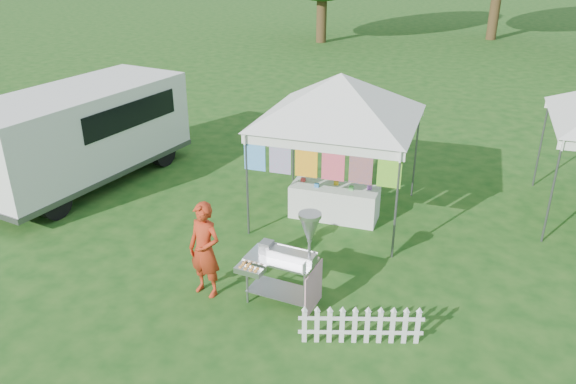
% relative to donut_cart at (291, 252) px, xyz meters
% --- Properties ---
extents(ground, '(120.00, 120.00, 0.00)m').
position_rel_donut_cart_xyz_m(ground, '(-0.13, -0.07, -0.99)').
color(ground, '#154614').
rests_on(ground, ground).
extents(canopy_main, '(4.24, 4.24, 3.45)m').
position_rel_donut_cart_xyz_m(canopy_main, '(-0.13, 3.42, 2.00)').
color(canopy_main, '#59595E').
rests_on(canopy_main, ground).
extents(donut_cart, '(1.27, 0.79, 1.68)m').
position_rel_donut_cart_xyz_m(donut_cart, '(0.00, 0.00, 0.00)').
color(donut_cart, gray).
rests_on(donut_cart, ground).
extents(vendor, '(0.67, 0.51, 1.63)m').
position_rel_donut_cart_xyz_m(vendor, '(-1.42, -0.10, -0.17)').
color(vendor, '#AE2E15').
rests_on(vendor, ground).
extents(cargo_van, '(3.07, 5.67, 2.23)m').
position_rel_donut_cart_xyz_m(cargo_van, '(-6.20, 3.33, 0.22)').
color(cargo_van, white).
rests_on(cargo_van, ground).
extents(picket_fence, '(1.72, 0.56, 0.56)m').
position_rel_donut_cart_xyz_m(picket_fence, '(1.23, -0.54, -0.70)').
color(picket_fence, white).
rests_on(picket_fence, ground).
extents(display_table, '(1.80, 0.70, 0.70)m').
position_rel_donut_cart_xyz_m(display_table, '(-0.12, 3.24, -0.64)').
color(display_table, white).
rests_on(display_table, ground).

